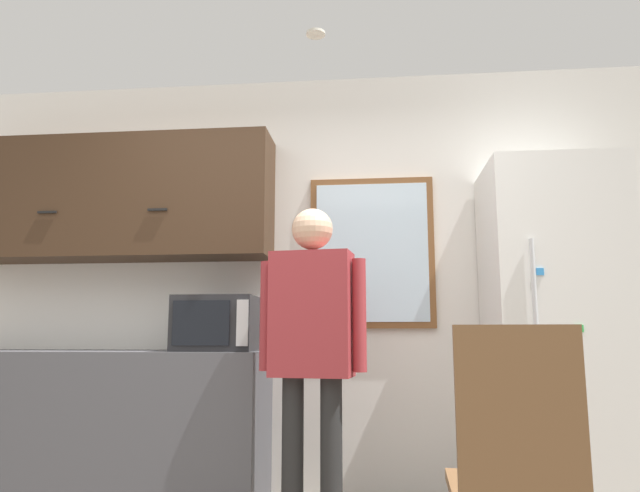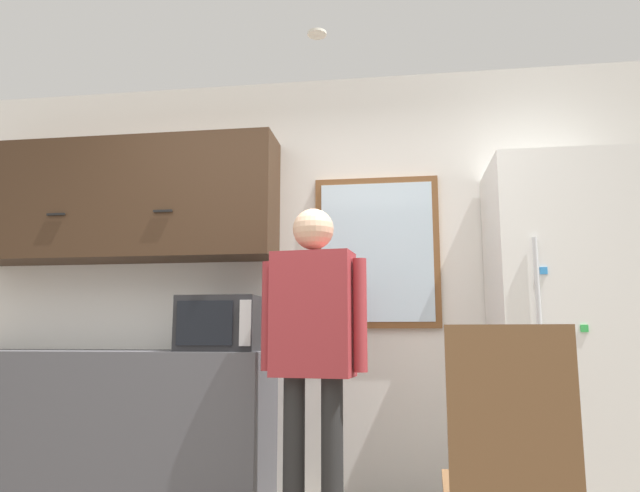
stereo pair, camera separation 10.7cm
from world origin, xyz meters
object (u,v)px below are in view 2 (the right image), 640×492
Objects in this scene: person at (313,332)px; microwave at (222,324)px; chair at (510,466)px; refrigerator at (562,337)px.

microwave is at bearing 155.90° from person.
microwave is 0.46× the size of chair.
chair is (-0.52, -1.21, -0.43)m from refrigerator.
person is 1.37m from refrigerator.
refrigerator is 1.92× the size of chair.
microwave is 0.24× the size of refrigerator.
refrigerator reaches higher than person.
chair is (1.40, -1.21, -0.51)m from microwave.
refrigerator reaches higher than microwave.
person is 1.62× the size of chair.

